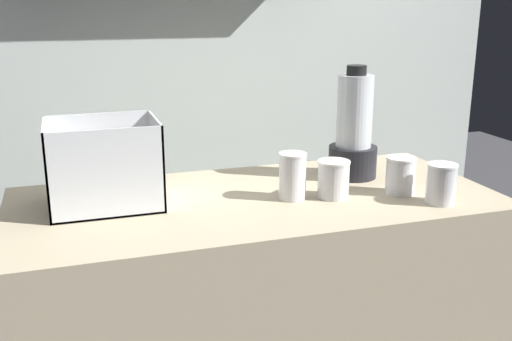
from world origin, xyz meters
name	(u,v)px	position (x,y,z in m)	size (l,w,h in m)	color
counter	(256,334)	(0.00, 0.00, 0.45)	(1.40, 0.64, 0.90)	tan
back_wall_unit	(194,50)	(-0.01, 0.77, 1.26)	(2.60, 0.24, 2.50)	silver
carrot_display_bin	(106,180)	(-0.42, 0.06, 0.97)	(0.30, 0.24, 0.24)	white
blender_pitcher	(354,133)	(0.36, 0.10, 1.04)	(0.15, 0.15, 0.36)	black
juice_cup_carrot_far_left	(292,178)	(0.09, -0.05, 0.96)	(0.08, 0.08, 0.13)	white
juice_cup_carrot_left	(333,182)	(0.21, -0.07, 0.95)	(0.09, 0.09, 0.11)	white
juice_cup_carrot_middle	(400,178)	(0.41, -0.10, 0.95)	(0.09, 0.09, 0.11)	white
juice_cup_mango_right	(441,185)	(0.48, -0.21, 0.95)	(0.09, 0.09, 0.11)	white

